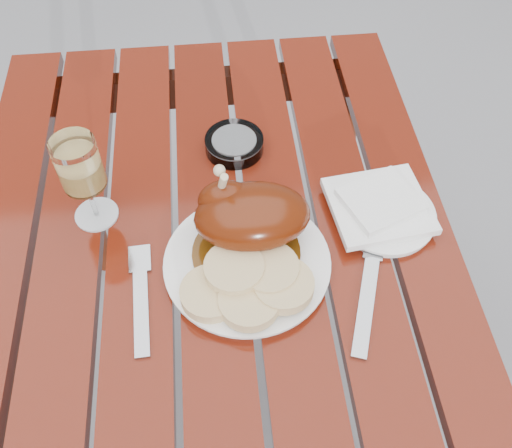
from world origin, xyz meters
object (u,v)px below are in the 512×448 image
Objects in this scene: wine_glass at (85,182)px; table at (224,371)px; dinner_plate at (247,264)px; ashtray at (234,144)px; side_plate at (385,215)px.

table is at bearing -36.74° from wine_glass.
ashtray is at bearing 89.99° from dinner_plate.
wine_glass is 0.29m from ashtray.
wine_glass is 1.59× the size of ashtray.
table is 0.48m from ashtray.
ashtray reaches higher than side_plate.
wine_glass reaches higher than table.
table is 7.08× the size of side_plate.
wine_glass is (-0.24, 0.13, 0.08)m from dinner_plate.
ashtray is (0.24, 0.13, -0.07)m from wine_glass.
wine_glass is at bearing 152.25° from dinner_plate.
table is 7.01× the size of wine_glass.
table is at bearing -101.42° from ashtray.
dinner_plate is at bearing -90.01° from ashtray.
side_plate is (0.24, 0.07, -0.00)m from dinner_plate.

